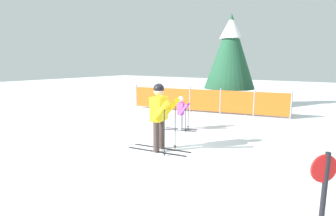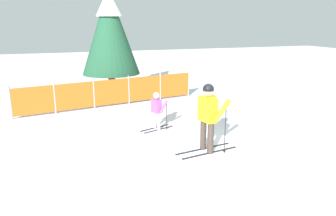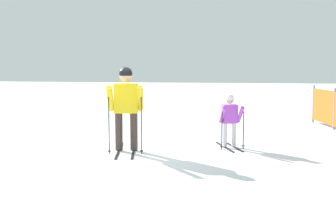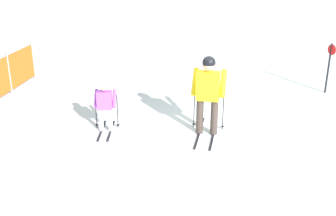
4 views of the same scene
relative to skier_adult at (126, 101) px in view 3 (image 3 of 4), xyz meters
name	(u,v)px [view 3 (image 3 of 4)]	position (x,y,z in m)	size (l,w,h in m)	color
ground_plane	(116,152)	(0.08, -0.19, -1.01)	(60.00, 60.00, 0.00)	white
skier_adult	(126,101)	(0.00, 0.00, 0.00)	(1.64, 0.78, 1.71)	black
skier_child	(230,117)	(-0.65, 2.08, -0.36)	(1.08, 0.62, 1.13)	black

